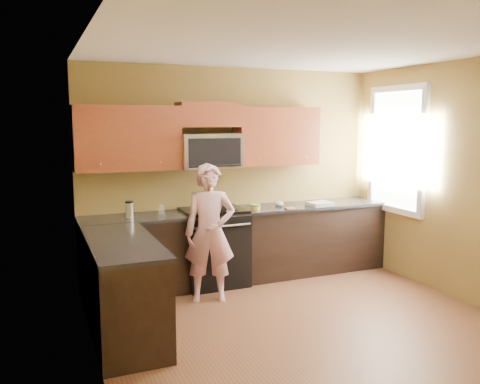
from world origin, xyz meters
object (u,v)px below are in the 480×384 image
frying_pan (219,210)px  butter_tub (255,210)px  stove (214,247)px  woman (210,233)px  microwave (210,168)px  travel_mug (130,218)px

frying_pan → butter_tub: (0.47, -0.02, -0.03)m
frying_pan → stove: bearing=93.4°
woman → frying_pan: (0.27, 0.43, 0.17)m
woman → butter_tub: woman is taller
microwave → woman: bearing=-109.5°
stove → travel_mug: (-1.02, 0.00, 0.45)m
microwave → woman: 0.96m
woman → travel_mug: bearing=164.5°
woman → frying_pan: size_ratio=3.10×
stove → microwave: size_ratio=1.25×
butter_tub → travel_mug: travel_mug is taller
stove → microwave: (0.00, 0.12, 0.97)m
woman → stove: bearing=84.4°
frying_pan → butter_tub: bearing=-22.8°
microwave → stove: bearing=-90.0°
stove → woman: bearing=-113.7°
butter_tub → microwave: bearing=155.4°
travel_mug → woman: bearing=-33.6°
microwave → frying_pan: bearing=-78.9°
woman → butter_tub: (0.75, 0.41, 0.14)m
butter_tub → woman: bearing=-151.1°
frying_pan → butter_tub: 0.47m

